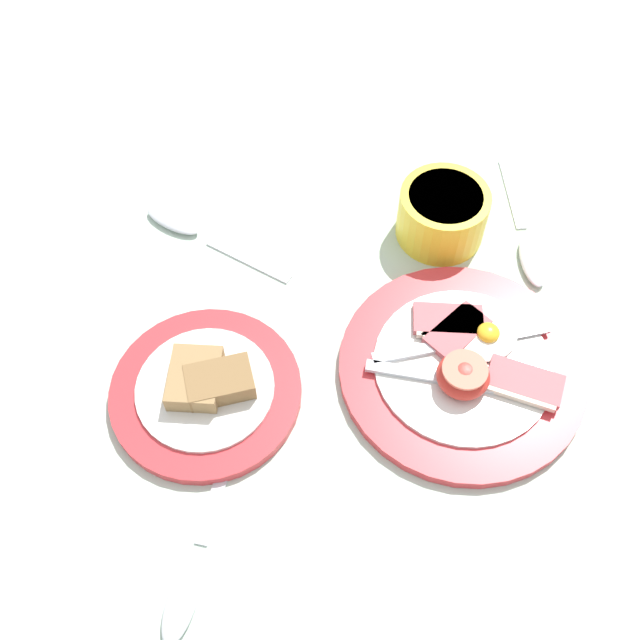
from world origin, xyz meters
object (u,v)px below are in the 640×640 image
Objects in this scene: sugar_cup at (442,213)px; teaspoon_stray at (527,243)px; breakfast_plate at (464,366)px; teaspoon_near_cup at (192,570)px; teaspoon_by_saucer at (192,230)px; bread_plate at (206,389)px.

sugar_cup reaches higher than teaspoon_stray.
teaspoon_near_cup is (-0.29, -0.13, -0.01)m from breakfast_plate.
breakfast_plate is 1.64× the size of teaspoon_by_saucer.
teaspoon_by_saucer is 0.83× the size of teaspoon_near_cup.
breakfast_plate is 0.26m from bread_plate.
bread_plate is 1.25× the size of teaspoon_by_saucer.
teaspoon_by_saucer is (-0.27, 0.07, -0.03)m from sugar_cup.
teaspoon_by_saucer is at bearing 85.67° from bread_plate.
breakfast_plate is at bearing -7.58° from bread_plate.
breakfast_plate reaches higher than teaspoon_by_saucer.
sugar_cup is at bearing 159.79° from teaspoon_near_cup.
teaspoon_by_saucer and teaspoon_near_cup have the same top height.
bread_plate is at bearing -64.82° from teaspoon_stray.
sugar_cup is at bearing 26.39° from bread_plate.
breakfast_plate is 0.32m from teaspoon_near_cup.
bread_plate is at bearing 172.42° from breakfast_plate.
sugar_cup is 0.65× the size of teaspoon_by_saucer.
teaspoon_near_cup is at bearing -155.51° from breakfast_plate.
teaspoon_near_cup is 0.50m from teaspoon_stray.
sugar_cup is 0.51× the size of teaspoon_stray.
teaspoon_by_saucer is at bearing -161.99° from teaspoon_near_cup.
teaspoon_stray is at bearing 15.13° from bread_plate.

